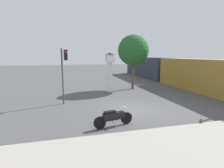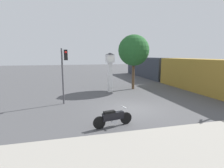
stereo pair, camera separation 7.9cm
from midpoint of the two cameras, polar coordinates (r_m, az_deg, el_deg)
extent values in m
plane|color=#4C4C4F|center=(12.70, 6.94, -8.13)|extent=(120.00, 120.00, 0.00)
cube|color=#9E998E|center=(7.46, 27.04, -22.00)|extent=(36.00, 6.00, 0.10)
cylinder|color=black|center=(9.98, 4.82, -11.03)|extent=(0.67, 0.24, 0.67)
cylinder|color=black|center=(9.33, -3.93, -12.51)|extent=(0.67, 0.24, 0.67)
cube|color=black|center=(9.54, 0.61, -10.42)|extent=(1.24, 0.47, 0.40)
cube|color=black|center=(9.36, -0.63, -9.14)|extent=(0.66, 0.37, 0.11)
cylinder|color=silver|center=(9.66, 0.91, -11.92)|extent=(0.35, 0.28, 0.31)
cube|color=silver|center=(9.71, 4.25, -7.59)|extent=(0.16, 0.49, 0.04)
cube|color=white|center=(18.08, -0.53, 2.17)|extent=(0.42, 0.42, 3.06)
cube|color=white|center=(17.94, -0.54, 8.29)|extent=(0.79, 0.79, 0.79)
cylinder|color=white|center=(17.54, -0.22, 8.26)|extent=(0.63, 0.02, 0.63)
cone|color=#333338|center=(17.93, -0.54, 9.87)|extent=(0.95, 0.95, 0.20)
cube|color=olive|center=(20.72, 28.12, 2.46)|extent=(2.80, 12.99, 3.40)
cube|color=#333842|center=(32.05, 11.59, 5.46)|extent=(2.80, 12.99, 3.40)
cylinder|color=#47474C|center=(14.05, -15.65, 2.32)|extent=(0.12, 0.12, 4.32)
cube|color=black|center=(13.95, -14.71, 9.17)|extent=(0.28, 0.24, 0.80)
sphere|color=red|center=(13.80, -14.75, 10.00)|extent=(0.16, 0.16, 0.16)
cylinder|color=brown|center=(19.85, 7.05, 2.62)|extent=(0.30, 0.30, 2.97)
sphere|color=#235B28|center=(19.72, 7.22, 10.87)|extent=(3.41, 3.41, 3.41)
camera|label=1|loc=(0.04, -89.83, 0.03)|focal=28.00mm
camera|label=2|loc=(0.04, 90.17, -0.03)|focal=28.00mm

